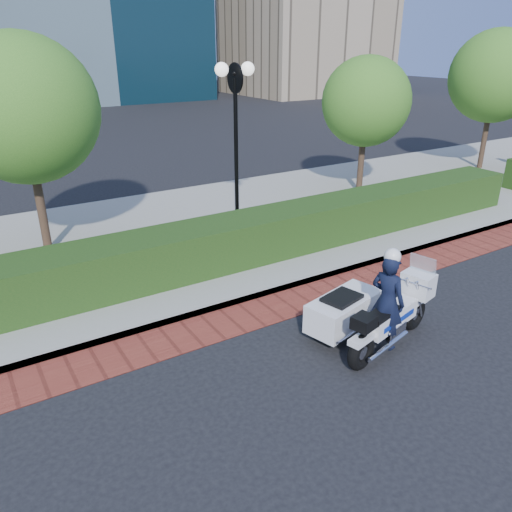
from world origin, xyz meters
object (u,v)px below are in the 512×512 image
lamppost (236,124)px  tree_b (24,110)px  tree_c (366,102)px  police_motorcycle (371,309)px  tree_d (495,76)px

lamppost → tree_b: (-4.50, 1.30, 0.48)m
lamppost → tree_c: size_ratio=0.98×
police_motorcycle → tree_b: bearing=105.9°
lamppost → tree_b: tree_b is taller
tree_b → tree_d: size_ratio=0.95×
tree_c → police_motorcycle: tree_c is taller
tree_d → tree_c: bearing=-180.0°
tree_c → tree_d: tree_d is taller
tree_b → tree_c: tree_b is taller
lamppost → police_motorcycle: (-0.61, -5.55, -2.32)m
tree_c → lamppost: bearing=-166.7°
tree_d → lamppost: bearing=-173.8°
lamppost → tree_d: size_ratio=0.82×
tree_b → police_motorcycle: (3.89, -6.85, -2.79)m
lamppost → police_motorcycle: 6.04m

